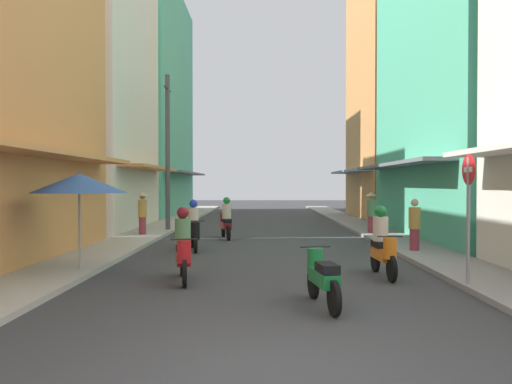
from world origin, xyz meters
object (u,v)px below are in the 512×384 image
Objects in this scene: pedestrian_crossing at (142,212)px; motorbike_red at (183,248)px; pedestrian_far at (415,227)px; pedestrian_foreground at (372,214)px; vendor_umbrella at (79,183)px; utility_pole at (168,152)px; motorbike_black at (194,228)px; motorbike_maroon at (226,220)px; pedestrian_midway at (371,211)px; motorbike_green at (322,276)px; street_sign_no_entry at (468,202)px; motorbike_orange at (383,245)px.

motorbike_red is at bearing -71.17° from pedestrian_crossing.
pedestrian_far is 6.20m from pedestrian_foreground.
motorbike_red is 1.01× the size of pedestrian_crossing.
utility_pole is at bearing 89.13° from vendor_umbrella.
motorbike_black and motorbike_maroon have the same top height.
pedestrian_midway reaches higher than motorbike_red.
vendor_umbrella is (-8.82, -9.52, 1.26)m from pedestrian_foreground.
vendor_umbrella is (-2.51, 0.80, 1.38)m from motorbike_red.
motorbike_green is at bearing -68.51° from utility_pole.
pedestrian_far is 11.10m from utility_pole.
motorbike_green is 10.55m from motorbike_maroon.
utility_pole is (-1.91, 5.80, 2.74)m from motorbike_black.
motorbike_red is 5.86m from street_sign_no_entry.
vendor_umbrella reaches higher than motorbike_black.
motorbike_maroon is (0.77, 3.25, 0.00)m from motorbike_black.
pedestrian_far is (3.48, 6.25, 0.31)m from motorbike_green.
pedestrian_foreground is (0.25, 0.95, -0.16)m from pedestrian_midway.
motorbike_black is 7.70m from motorbike_green.
motorbike_red is at bearing -92.26° from motorbike_maroon.
motorbike_red is at bearing -172.57° from motorbike_orange.
vendor_umbrella is at bearing -111.06° from motorbike_maroon.
utility_pole is (-2.68, 2.56, 2.74)m from motorbike_maroon.
motorbike_green is at bearing -38.22° from motorbike_red.
vendor_umbrella is at bearing -116.69° from motorbike_black.
motorbike_green is 11.99m from pedestrian_midway.
street_sign_no_entry is at bearing -58.77° from motorbike_maroon.
pedestrian_foreground reaches higher than motorbike_red.
vendor_umbrella is at bearing 169.28° from street_sign_no_entry.
pedestrian_midway is at bearing -9.03° from utility_pole.
motorbike_red is 9.19m from pedestrian_crossing.
pedestrian_foreground is (9.28, 1.63, -0.17)m from pedestrian_crossing.
motorbike_black is 0.99× the size of motorbike_green.
motorbike_green is at bearing -29.35° from vendor_umbrella.
motorbike_red is at bearing -122.87° from pedestrian_midway.
pedestrian_midway is at bearing 11.99° from motorbike_maroon.
pedestrian_far is at bearing 60.90° from motorbike_green.
motorbike_green is 1.02× the size of pedestrian_crossing.
motorbike_black and motorbike_orange have the same top height.
utility_pole is (-8.67, 0.39, 2.62)m from pedestrian_foreground.
motorbike_orange is at bearing -101.22° from pedestrian_foreground.
street_sign_no_entry is (5.40, -8.91, 1.01)m from motorbike_maroon.
vendor_umbrella reaches higher than pedestrian_crossing.
utility_pole is at bearing 108.23° from motorbike_black.
motorbike_red is 1.10× the size of pedestrian_far.
pedestrian_foreground is at bearing 38.71° from motorbike_black.
pedestrian_crossing is 0.26× the size of utility_pole.
pedestrian_foreground is at bearing 73.80° from motorbike_green.
motorbike_maroon is 6.37m from pedestrian_foreground.
motorbike_maroon is 4.61m from utility_pole.
motorbike_green is 0.68× the size of street_sign_no_entry.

